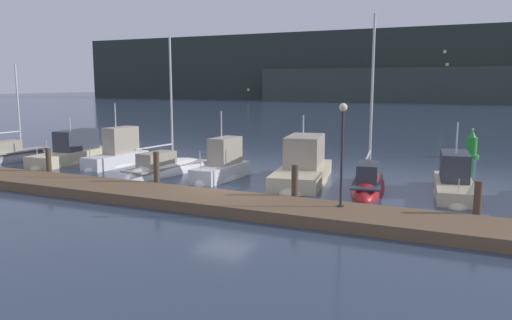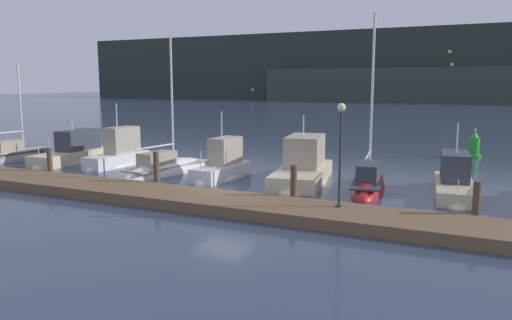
{
  "view_description": "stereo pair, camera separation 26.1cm",
  "coord_description": "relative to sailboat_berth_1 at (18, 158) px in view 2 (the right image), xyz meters",
  "views": [
    {
      "loc": [
        10.72,
        -19.71,
        5.15
      ],
      "look_at": [
        0.0,
        3.47,
        1.2
      ],
      "focal_mm": 35.0,
      "sensor_mm": 36.0,
      "label": 1
    },
    {
      "loc": [
        10.95,
        -19.6,
        5.15
      ],
      "look_at": [
        0.0,
        3.47,
        1.2
      ],
      "focal_mm": 35.0,
      "sensor_mm": 36.0,
      "label": 2
    }
  ],
  "objects": [
    {
      "name": "dock_lamppost",
      "position": [
        23.62,
        -4.88,
        2.98
      ],
      "size": [
        0.32,
        0.32,
        3.96
      ],
      "color": "#2D2D33",
      "rests_on": "dock"
    },
    {
      "name": "motorboat_berth_5",
      "position": [
        15.66,
        0.15,
        0.25
      ],
      "size": [
        1.77,
        4.63,
        4.33
      ],
      "color": "white",
      "rests_on": "ground"
    },
    {
      "name": "mooring_pile_2",
      "position": [
        14.24,
        -3.76,
        0.82
      ],
      "size": [
        0.28,
        0.28,
        1.89
      ],
      "primitive_type": "cylinder",
      "color": "#4C3D2D",
      "rests_on": "ground"
    },
    {
      "name": "sailboat_berth_1",
      "position": [
        0.0,
        0.0,
        0.0
      ],
      "size": [
        1.8,
        5.55,
        7.17
      ],
      "color": "gray",
      "rests_on": "ground"
    },
    {
      "name": "channel_buoy",
      "position": [
        27.69,
        14.69,
        0.63
      ],
      "size": [
        1.06,
        1.06,
        2.02
      ],
      "color": "green",
      "rests_on": "ground"
    },
    {
      "name": "ground_plane",
      "position": [
        17.78,
        -3.48,
        -0.13
      ],
      "size": [
        400.0,
        400.0,
        0.0
      ],
      "primitive_type": "plane",
      "color": "#2D3D51"
    },
    {
      "name": "mooring_pile_4",
      "position": [
        28.4,
        -3.76,
        0.7
      ],
      "size": [
        0.28,
        0.28,
        1.65
      ],
      "primitive_type": "cylinder",
      "color": "#4C3D2D",
      "rests_on": "ground"
    },
    {
      "name": "motorboat_berth_8",
      "position": [
        27.32,
        1.44,
        0.21
      ],
      "size": [
        2.5,
        6.37,
        3.9
      ],
      "color": "beige",
      "rests_on": "ground"
    },
    {
      "name": "motorboat_berth_3",
      "position": [
        7.66,
        1.16,
        0.36
      ],
      "size": [
        1.86,
        5.08,
        4.43
      ],
      "color": "white",
      "rests_on": "ground"
    },
    {
      "name": "motorboat_berth_2",
      "position": [
        3.9,
        1.12,
        0.24
      ],
      "size": [
        2.53,
        6.92,
        3.5
      ],
      "color": "beige",
      "rests_on": "ground"
    },
    {
      "name": "motorboat_berth_6",
      "position": [
        19.87,
        1.34,
        0.27
      ],
      "size": [
        3.79,
        7.55,
        4.2
      ],
      "color": "beige",
      "rests_on": "ground"
    },
    {
      "name": "sailboat_berth_4",
      "position": [
        11.94,
        0.27,
        -0.02
      ],
      "size": [
        2.67,
        6.91,
        8.56
      ],
      "color": "white",
      "rests_on": "ground"
    },
    {
      "name": "mooring_pile_3",
      "position": [
        21.32,
        -3.76,
        0.75
      ],
      "size": [
        0.28,
        0.28,
        1.75
      ],
      "primitive_type": "cylinder",
      "color": "#4C3D2D",
      "rests_on": "ground"
    },
    {
      "name": "mooring_pile_1",
      "position": [
        7.16,
        -3.76,
        0.72
      ],
      "size": [
        0.28,
        0.28,
        1.69
      ],
      "primitive_type": "cylinder",
      "color": "#4C3D2D",
      "rests_on": "ground"
    },
    {
      "name": "sailboat_berth_7",
      "position": [
        23.46,
        0.77,
        0.01
      ],
      "size": [
        2.5,
        6.51,
        9.23
      ],
      "color": "red",
      "rests_on": "ground"
    },
    {
      "name": "dock",
      "position": [
        17.78,
        -5.41,
        0.1
      ],
      "size": [
        41.83,
        2.8,
        0.45
      ],
      "primitive_type": "cube",
      "color": "brown",
      "rests_on": "ground"
    },
    {
      "name": "hillside_backdrop",
      "position": [
        21.03,
        125.44,
        9.13
      ],
      "size": [
        240.0,
        23.0,
        20.12
      ],
      "color": "#28332D",
      "rests_on": "ground"
    }
  ]
}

